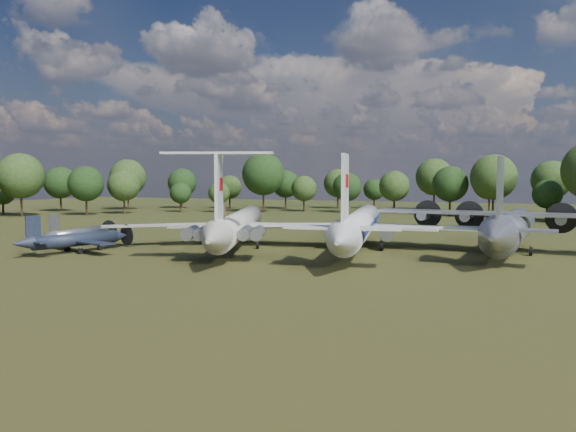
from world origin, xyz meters
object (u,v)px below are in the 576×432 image
at_px(tu104_jet, 359,230).
at_px(an12_transport, 511,233).
at_px(person_on_il62, 223,211).
at_px(small_prop_northwest, 79,236).
at_px(small_prop_west, 76,243).
at_px(il62_airliner, 238,230).

height_order(tu104_jet, an12_transport, an12_transport).
distance_m(an12_transport, person_on_il62, 35.27).
bearing_deg(person_on_il62, tu104_jet, -167.16).
bearing_deg(small_prop_northwest, small_prop_west, -54.98).
height_order(an12_transport, small_prop_northwest, an12_transport).
xyz_separation_m(small_prop_west, small_prop_northwest, (-5.58, 6.74, -0.07)).
bearing_deg(il62_airliner, person_on_il62, -90.00).
distance_m(an12_transport, small_prop_northwest, 57.14).
xyz_separation_m(il62_airliner, small_prop_northwest, (-21.74, -5.88, -1.19)).
relative_size(small_prop_west, small_prop_northwest, 1.06).
relative_size(tu104_jet, an12_transport, 1.31).
height_order(il62_airliner, person_on_il62, person_on_il62).
height_order(small_prop_northwest, person_on_il62, person_on_il62).
height_order(il62_airliner, an12_transport, an12_transport).
relative_size(il62_airliner, an12_transport, 1.26).
bearing_deg(an12_transport, il62_airliner, -163.88).
relative_size(small_prop_northwest, person_on_il62, 8.35).
xyz_separation_m(small_prop_west, person_on_il62, (20.57, 0.26, 4.41)).
xyz_separation_m(il62_airliner, tu104_jet, (15.62, 3.85, 0.13)).
height_order(an12_transport, person_on_il62, person_on_il62).
relative_size(il62_airliner, tu104_jet, 0.96).
distance_m(tu104_jet, person_on_il62, 19.95).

